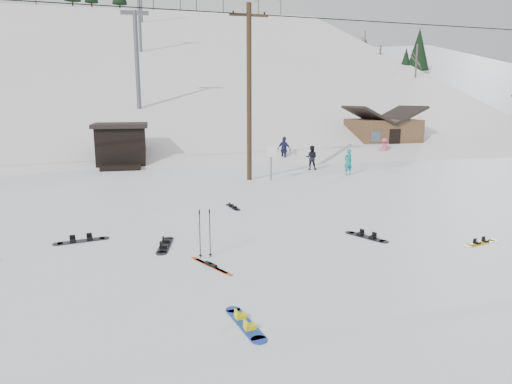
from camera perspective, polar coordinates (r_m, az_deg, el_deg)
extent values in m
plane|color=white|center=(10.99, 3.99, -11.16)|extent=(200.00, 200.00, 0.00)
cube|color=white|center=(66.77, -9.72, -2.78)|extent=(60.00, 85.24, 65.97)
cube|color=white|center=(73.98, 21.34, -1.23)|extent=(45.66, 93.98, 54.59)
cylinder|color=#3A2819|center=(24.22, -0.86, 12.11)|extent=(0.26, 0.26, 9.00)
cube|color=#3A2819|center=(24.58, -0.89, 21.24)|extent=(2.00, 0.12, 0.12)
cylinder|color=black|center=(24.60, -0.89, 21.51)|extent=(0.08, 0.08, 0.12)
cylinder|color=#595B60|center=(24.31, 1.90, 3.59)|extent=(0.07, 0.07, 1.80)
cube|color=white|center=(24.19, 1.94, 5.10)|extent=(0.50, 0.04, 0.60)
cube|color=black|center=(30.92, -16.45, 5.47)|extent=(3.00, 3.00, 2.50)
cube|color=black|center=(30.82, -16.59, 8.00)|extent=(3.40, 3.40, 0.25)
cube|color=black|center=(29.27, -16.54, 2.98)|extent=(2.40, 1.20, 0.30)
cylinder|color=#595B60|center=(39.84, -14.64, 15.45)|extent=(0.36, 0.36, 8.00)
cube|color=#595B60|center=(40.31, -14.93, 20.83)|extent=(2.20, 0.30, 0.30)
cylinder|color=#595B60|center=(60.47, -14.36, 20.17)|extent=(0.36, 0.36, 8.00)
cube|color=brown|center=(38.29, 15.47, 6.74)|extent=(5.00, 4.00, 2.70)
cube|color=black|center=(37.59, 13.77, 9.34)|extent=(2.69, 4.40, 1.43)
cube|color=black|center=(38.86, 17.39, 9.21)|extent=(2.69, 4.40, 1.43)
cube|color=black|center=(36.55, 16.94, 6.05)|extent=(0.90, 0.06, 1.90)
cube|color=#1938A5|center=(9.07, -1.37, -16.16)|extent=(0.55, 1.34, 0.03)
cylinder|color=#1938A5|center=(9.61, -2.90, -14.50)|extent=(0.30, 0.30, 0.03)
cylinder|color=#1938A5|center=(8.55, 0.39, -18.02)|extent=(0.30, 0.30, 0.03)
cube|color=yellow|center=(9.24, -1.95, -15.23)|extent=(0.24, 0.20, 0.09)
cube|color=yellow|center=(8.85, -0.76, -16.49)|extent=(0.24, 0.20, 0.09)
cube|color=#B03512|center=(11.90, -5.42, -9.30)|extent=(0.83, 1.43, 0.02)
cube|color=black|center=(11.89, -5.42, -9.10)|extent=(0.21, 0.29, 0.07)
cube|color=#B03512|center=(12.03, -5.87, -9.08)|extent=(0.83, 1.43, 0.02)
cube|color=black|center=(12.01, -5.88, -8.89)|extent=(0.21, 0.29, 0.07)
cylinder|color=black|center=(12.43, -7.03, -5.31)|extent=(0.03, 0.03, 1.30)
cylinder|color=black|center=(12.61, -6.96, -7.86)|extent=(0.10, 0.10, 0.01)
cylinder|color=black|center=(12.27, -7.10, -2.49)|extent=(0.04, 0.04, 0.12)
cylinder|color=black|center=(12.46, -5.78, -5.25)|extent=(0.03, 0.03, 1.30)
cylinder|color=black|center=(12.64, -5.73, -7.79)|extent=(0.10, 0.10, 0.01)
cylinder|color=black|center=(12.29, -5.84, -2.43)|extent=(0.04, 0.04, 0.12)
cube|color=black|center=(14.89, -20.98, -5.74)|extent=(1.37, 0.61, 0.03)
cylinder|color=black|center=(14.95, -18.43, -5.49)|extent=(0.31, 0.31, 0.03)
cylinder|color=black|center=(14.85, -23.56, -5.98)|extent=(0.31, 0.31, 0.03)
cube|color=black|center=(14.89, -20.07, -5.44)|extent=(0.21, 0.25, 0.09)
cube|color=black|center=(14.86, -21.93, -5.62)|extent=(0.21, 0.25, 0.09)
cube|color=black|center=(13.76, -11.29, -6.58)|extent=(0.55, 1.40, 0.03)
cylinder|color=black|center=(14.40, -10.89, -5.74)|extent=(0.31, 0.31, 0.03)
cylinder|color=black|center=(13.11, -11.73, -7.50)|extent=(0.31, 0.31, 0.03)
cube|color=black|center=(13.97, -11.15, -6.04)|extent=(0.25, 0.20, 0.09)
cube|color=black|center=(13.51, -11.45, -6.66)|extent=(0.25, 0.20, 0.09)
cube|color=black|center=(14.72, 13.63, -5.49)|extent=(0.87, 1.26, 0.03)
cylinder|color=black|center=(14.38, 15.71, -6.00)|extent=(0.29, 0.29, 0.03)
cylinder|color=black|center=(15.07, 11.66, -5.00)|extent=(0.29, 0.29, 0.03)
cube|color=black|center=(14.58, 14.38, -5.46)|extent=(0.26, 0.24, 0.08)
cube|color=black|center=(14.83, 12.92, -5.11)|extent=(0.26, 0.24, 0.08)
cube|color=yellow|center=(15.29, 26.31, -5.75)|extent=(1.12, 0.54, 0.02)
cylinder|color=yellow|center=(15.73, 27.46, -5.40)|extent=(0.25, 0.25, 0.02)
cylinder|color=yellow|center=(14.86, 25.09, -6.11)|extent=(0.25, 0.25, 0.02)
cube|color=black|center=(15.43, 26.74, -5.45)|extent=(0.18, 0.21, 0.07)
cube|color=black|center=(15.12, 25.89, -5.71)|extent=(0.18, 0.21, 0.07)
cube|color=black|center=(18.24, -2.91, -1.90)|extent=(0.43, 1.07, 0.02)
cylinder|color=black|center=(18.72, -3.47, -1.57)|extent=(0.24, 0.24, 0.02)
cylinder|color=black|center=(17.77, -2.31, -2.26)|extent=(0.24, 0.24, 0.02)
cube|color=black|center=(18.41, -3.11, -1.64)|extent=(0.19, 0.16, 0.07)
cube|color=black|center=(18.06, -2.70, -1.89)|extent=(0.19, 0.16, 0.07)
imported|color=#0D8381|center=(26.58, 11.43, 3.71)|extent=(0.62, 0.49, 1.49)
imported|color=black|center=(28.26, 6.94, 4.29)|extent=(0.89, 0.82, 1.48)
imported|color=#DB4D6F|center=(34.94, 15.73, 5.29)|extent=(1.01, 0.66, 1.46)
imported|color=#1E1C47|center=(31.43, 3.55, 5.32)|extent=(1.00, 1.06, 1.76)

